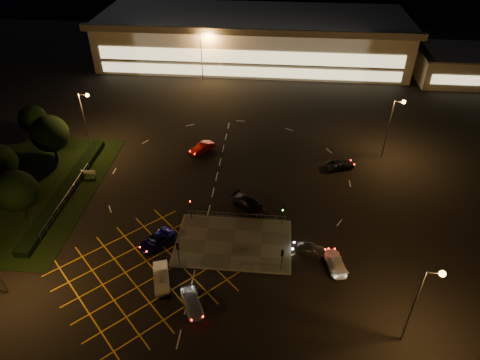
# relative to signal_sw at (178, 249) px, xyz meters

# --- Properties ---
(ground) EXTENTS (180.00, 180.00, 0.00)m
(ground) POSITION_rel_signal_sw_xyz_m (4.00, 5.99, -2.37)
(ground) COLOR black
(ground) RESTS_ON ground
(pedestrian_island) EXTENTS (14.00, 9.00, 0.12)m
(pedestrian_island) POSITION_rel_signal_sw_xyz_m (6.00, 3.99, -2.31)
(pedestrian_island) COLOR #4C4944
(pedestrian_island) RESTS_ON ground
(grass_verge) EXTENTS (18.00, 30.00, 0.08)m
(grass_verge) POSITION_rel_signal_sw_xyz_m (-24.00, 11.99, -2.33)
(grass_verge) COLOR black
(grass_verge) RESTS_ON ground
(hedge) EXTENTS (2.00, 26.00, 1.00)m
(hedge) POSITION_rel_signal_sw_xyz_m (-19.00, 11.99, -1.87)
(hedge) COLOR black
(hedge) RESTS_ON ground
(supermarket) EXTENTS (72.00, 26.50, 10.50)m
(supermarket) POSITION_rel_signal_sw_xyz_m (4.00, 67.95, 2.95)
(supermarket) COLOR beige
(supermarket) RESTS_ON ground
(retail_unit_a) EXTENTS (18.80, 14.80, 6.35)m
(retail_unit_a) POSITION_rel_signal_sw_xyz_m (50.00, 59.97, 0.85)
(retail_unit_a) COLOR beige
(retail_unit_a) RESTS_ON ground
(streetlight_se) EXTENTS (1.78, 0.56, 10.03)m
(streetlight_se) POSITION_rel_signal_sw_xyz_m (24.44, -8.01, 4.20)
(streetlight_se) COLOR slate
(streetlight_se) RESTS_ON ground
(streetlight_nw) EXTENTS (1.78, 0.56, 10.03)m
(streetlight_nw) POSITION_rel_signal_sw_xyz_m (-19.56, 23.99, 4.20)
(streetlight_nw) COLOR slate
(streetlight_nw) RESTS_ON ground
(streetlight_ne) EXTENTS (1.78, 0.56, 10.03)m
(streetlight_ne) POSITION_rel_signal_sw_xyz_m (28.44, 25.99, 4.20)
(streetlight_ne) COLOR slate
(streetlight_ne) RESTS_ON ground
(streetlight_far_left) EXTENTS (1.78, 0.56, 10.03)m
(streetlight_far_left) POSITION_rel_signal_sw_xyz_m (-5.56, 53.99, 4.20)
(streetlight_far_left) COLOR slate
(streetlight_far_left) RESTS_ON ground
(streetlight_far_right) EXTENTS (1.78, 0.56, 10.03)m
(streetlight_far_right) POSITION_rel_signal_sw_xyz_m (34.44, 55.99, 4.20)
(streetlight_far_right) COLOR slate
(streetlight_far_right) RESTS_ON ground
(signal_sw) EXTENTS (0.28, 0.30, 3.15)m
(signal_sw) POSITION_rel_signal_sw_xyz_m (0.00, 0.00, 0.00)
(signal_sw) COLOR black
(signal_sw) RESTS_ON pedestrian_island
(signal_se) EXTENTS (0.28, 0.30, 3.15)m
(signal_se) POSITION_rel_signal_sw_xyz_m (12.00, 0.00, 0.00)
(signal_se) COLOR black
(signal_se) RESTS_ON pedestrian_island
(signal_nw) EXTENTS (0.28, 0.30, 3.15)m
(signal_nw) POSITION_rel_signal_sw_xyz_m (0.00, 7.99, 0.00)
(signal_nw) COLOR black
(signal_nw) RESTS_ON pedestrian_island
(signal_ne) EXTENTS (0.28, 0.30, 3.15)m
(signal_ne) POSITION_rel_signal_sw_xyz_m (12.00, 7.99, 0.00)
(signal_ne) COLOR black
(signal_ne) RESTS_ON pedestrian_island
(tree_c) EXTENTS (5.76, 5.76, 7.84)m
(tree_c) POSITION_rel_signal_sw_xyz_m (-24.00, 19.99, 2.59)
(tree_c) COLOR black
(tree_c) RESTS_ON ground
(tree_d) EXTENTS (4.68, 4.68, 6.37)m
(tree_d) POSITION_rel_signal_sw_xyz_m (-30.00, 25.99, 1.65)
(tree_d) COLOR black
(tree_d) RESTS_ON ground
(tree_e) EXTENTS (5.40, 5.40, 7.35)m
(tree_e) POSITION_rel_signal_sw_xyz_m (-22.00, 5.99, 2.28)
(tree_e) COLOR black
(tree_e) RESTS_ON ground
(car_near_silver) EXTENTS (3.45, 4.74, 1.50)m
(car_near_silver) POSITION_rel_signal_sw_xyz_m (2.65, -6.02, -1.62)
(car_near_silver) COLOR silver
(car_near_silver) RESTS_ON ground
(car_queue_white) EXTENTS (2.94, 4.97, 1.55)m
(car_queue_white) POSITION_rel_signal_sw_xyz_m (-1.39, -3.01, -1.59)
(car_queue_white) COLOR silver
(car_queue_white) RESTS_ON ground
(car_left_blue) EXTENTS (4.50, 5.25, 1.34)m
(car_left_blue) POSITION_rel_signal_sw_xyz_m (-3.50, 2.94, -1.70)
(car_left_blue) COLOR #0F0C4C
(car_left_blue) RESTS_ON ground
(car_far_dkgrey) EXTENTS (5.46, 4.73, 1.51)m
(car_far_dkgrey) POSITION_rel_signal_sw_xyz_m (7.36, 10.99, -1.61)
(car_far_dkgrey) COLOR black
(car_far_dkgrey) RESTS_ON ground
(car_right_silver) EXTENTS (4.27, 2.34, 1.38)m
(car_right_silver) POSITION_rel_signal_sw_xyz_m (15.50, 3.15, -1.68)
(car_right_silver) COLOR #999B9F
(car_right_silver) RESTS_ON ground
(car_circ_red) EXTENTS (4.02, 4.37, 1.45)m
(car_circ_red) POSITION_rel_signal_sw_xyz_m (-1.33, 24.86, -1.64)
(car_circ_red) COLOR maroon
(car_circ_red) RESTS_ON ground
(car_east_grey) EXTENTS (5.08, 3.53, 1.29)m
(car_east_grey) POSITION_rel_signal_sw_xyz_m (20.88, 22.06, -1.72)
(car_east_grey) COLOR black
(car_east_grey) RESTS_ON ground
(car_approach_white) EXTENTS (2.86, 4.99, 1.36)m
(car_approach_white) POSITION_rel_signal_sw_xyz_m (18.28, 1.20, -1.69)
(car_approach_white) COLOR silver
(car_approach_white) RESTS_ON ground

